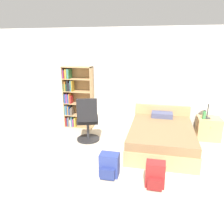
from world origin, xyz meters
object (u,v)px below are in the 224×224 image
Objects in this scene: water_bottle at (204,115)px; bookshelf at (75,98)px; table_lamp at (209,101)px; nightstand at (208,128)px; office_chair at (88,121)px; backpack_red at (155,175)px; bed at (161,136)px; backpack_blue at (109,166)px.

bookshelf is at bearing 175.96° from water_bottle.
nightstand is at bearing 30.09° from table_lamp.
backpack_red is (1.58, -1.40, -0.30)m from office_chair.
backpack_blue is at bearing -122.36° from bed.
backpack_blue is (-1.96, -2.05, -0.07)m from nightstand.
bookshelf is at bearing 177.35° from table_lamp.
table_lamp is (3.34, -0.15, 0.14)m from bookshelf.
office_chair reaches higher than table_lamp.
bed is at bearing 57.64° from backpack_blue.
backpack_blue is at bearing -133.63° from nightstand.
nightstand reaches higher than backpack_blue.
bookshelf is 2.68m from backpack_blue.
office_chair reaches higher than nightstand.
backpack_red reaches higher than backpack_blue.
office_chair is 5.06× the size of water_bottle.
office_chair is (-1.66, -0.08, 0.25)m from bed.
bed is 3.62× the size of nightstand.
office_chair is 2.88m from nightstand.
backpack_red is (2.23, -2.29, -0.60)m from bookshelf.
office_chair is at bearing -164.72° from table_lamp.
bookshelf is 0.86× the size of bed.
water_bottle reaches higher than nightstand.
backpack_blue is at bearing -133.02° from water_bottle.
bookshelf is 2.51m from bed.
office_chair is 2.63× the size of backpack_blue.
table_lamp is at bearing 43.59° from water_bottle.
nightstand is at bearing 46.37° from backpack_blue.
backpack_red is (-1.18, -2.18, -0.07)m from nightstand.
bookshelf is at bearing 178.09° from nightstand.
office_chair is 2.13m from backpack_red.
nightstand is 0.41m from water_bottle.
backpack_blue is at bearing -56.20° from bookshelf.
bookshelf is at bearing 125.97° from office_chair.
table_lamp reaches higher than bed.
nightstand is at bearing 37.84° from water_bottle.
backpack_red is at bearing -93.22° from bed.
water_bottle is at bearing -4.04° from bookshelf.
backpack_red is (-1.11, -2.13, -0.74)m from table_lamp.
office_chair is 2.82m from table_lamp.
office_chair is at bearing 122.22° from backpack_blue.
bed is 4.71× the size of backpack_blue.
backpack_red is (-1.03, -2.06, -0.43)m from water_bottle.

